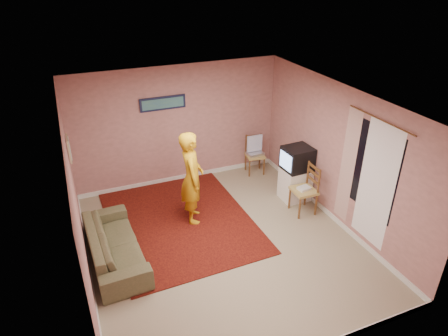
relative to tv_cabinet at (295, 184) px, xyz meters
name	(u,v)px	position (x,y,z in m)	size (l,w,h in m)	color
ground	(222,243)	(-1.95, -0.81, -0.35)	(5.00, 5.00, 0.00)	gray
wall_back	(178,126)	(-1.95, 1.69, 0.95)	(4.50, 0.02, 2.60)	tan
wall_front	(308,281)	(-1.95, -3.31, 0.95)	(4.50, 0.02, 2.60)	tan
wall_left	(77,208)	(-4.20, -0.81, 0.95)	(0.02, 5.00, 2.60)	tan
wall_right	(337,156)	(0.30, -0.81, 0.95)	(0.02, 5.00, 2.60)	tan
ceiling	(222,102)	(-1.95, -0.81, 2.25)	(4.50, 5.00, 0.02)	silver
baseboard_back	(181,177)	(-1.95, 1.68, -0.30)	(4.50, 0.02, 0.10)	silver
baseboard_left	(91,275)	(-4.19, -0.81, -0.30)	(0.02, 5.00, 0.10)	silver
baseboard_right	(328,213)	(0.29, -0.81, -0.30)	(0.02, 5.00, 0.10)	silver
window	(373,170)	(0.29, -1.71, 1.10)	(0.01, 1.10, 1.50)	black
curtain_sheer	(376,185)	(0.28, -1.86, 0.90)	(0.01, 0.75, 2.10)	white
curtain_floral	(348,167)	(0.26, -1.16, 0.90)	(0.01, 0.35, 2.10)	beige
curtain_rod	(380,119)	(0.25, -1.71, 1.97)	(0.02, 0.02, 1.40)	brown
picture_back	(163,103)	(-2.25, 1.66, 1.50)	(0.95, 0.04, 0.28)	#131735
picture_left	(69,148)	(-4.17, 0.79, 1.20)	(0.04, 0.38, 0.42)	tan
area_rug	(180,221)	(-2.46, 0.10, -0.34)	(2.57, 3.21, 0.02)	black
tv_cabinet	(295,184)	(0.00, 0.00, 0.00)	(0.54, 0.49, 0.69)	white
crt_tv	(297,159)	(-0.01, 0.00, 0.58)	(0.58, 0.52, 0.47)	black
chair_a	(255,151)	(-0.26, 1.34, 0.20)	(0.46, 0.45, 0.49)	tan
dvd_player	(255,153)	(-0.26, 1.34, 0.14)	(0.36, 0.26, 0.06)	silver
blue_throw	(255,143)	(-0.26, 1.39, 0.38)	(0.37, 0.05, 0.39)	#91A8ED
chair_b	(304,185)	(-0.12, -0.49, 0.26)	(0.44, 0.46, 0.54)	tan
game_console	(304,188)	(-0.12, -0.49, 0.19)	(0.24, 0.17, 0.05)	silver
sofa	(114,245)	(-3.75, -0.51, -0.06)	(1.99, 0.78, 0.58)	brown
person	(192,178)	(-2.18, 0.10, 0.56)	(0.66, 0.43, 1.80)	gold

